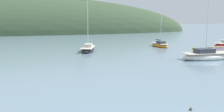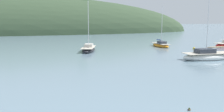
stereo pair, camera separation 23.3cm
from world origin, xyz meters
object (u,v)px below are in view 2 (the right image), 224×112
object	(u,v)px
sailboat_cream_ketch	(208,56)
duck_straggler	(189,109)
mooring_buoy_inner	(194,48)
sailboat_teal_outer	(161,45)
sailboat_navy_dinghy	(88,49)

from	to	relation	value
sailboat_cream_ketch	duck_straggler	xyz separation A→B (m)	(-12.94, -17.23, -0.41)
mooring_buoy_inner	duck_straggler	xyz separation A→B (m)	(-17.45, -28.32, -0.07)
sailboat_cream_ketch	duck_straggler	distance (m)	21.55
sailboat_cream_ketch	duck_straggler	size ratio (longest dim) A/B	25.74
sailboat_cream_ketch	sailboat_teal_outer	size ratio (longest dim) A/B	1.28
sailboat_teal_outer	mooring_buoy_inner	size ratio (longest dim) A/B	15.12
sailboat_cream_ketch	mooring_buoy_inner	distance (m)	11.98
sailboat_cream_ketch	mooring_buoy_inner	xyz separation A→B (m)	(4.51, 11.09, -0.34)
sailboat_cream_ketch	sailboat_navy_dinghy	bearing A→B (deg)	140.22
sailboat_navy_dinghy	sailboat_teal_outer	bearing A→B (deg)	13.55
sailboat_navy_dinghy	duck_straggler	world-z (taller)	sailboat_navy_dinghy
sailboat_cream_ketch	sailboat_navy_dinghy	size ratio (longest dim) A/B	1.18
duck_straggler	sailboat_cream_ketch	bearing A→B (deg)	53.11
sailboat_navy_dinghy	mooring_buoy_inner	size ratio (longest dim) A/B	16.38
sailboat_cream_ketch	mooring_buoy_inner	world-z (taller)	sailboat_cream_ketch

